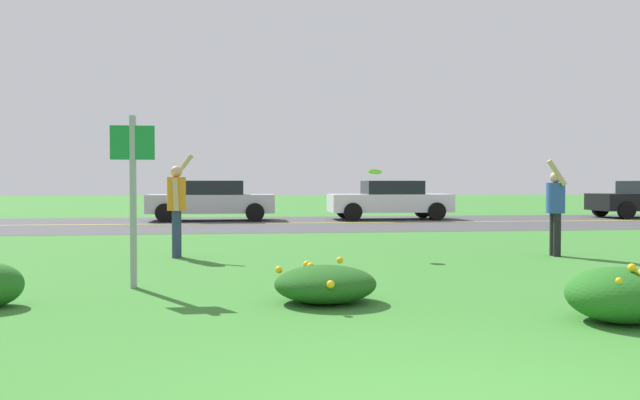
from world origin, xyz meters
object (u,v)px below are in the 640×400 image
at_px(sign_post_near_path, 133,183).
at_px(car_white_center_left, 390,200).
at_px(person_thrower_orange_shirt, 177,202).
at_px(car_silver_center_right, 212,200).
at_px(frisbee_lime, 375,172).
at_px(person_catcher_blue_shirt, 555,205).

bearing_deg(sign_post_near_path, car_white_center_left, 65.10).
bearing_deg(car_white_center_left, sign_post_near_path, -114.90).
bearing_deg(person_thrower_orange_shirt, car_silver_center_right, 89.22).
bearing_deg(car_silver_center_right, frisbee_lime, -73.60).
xyz_separation_m(person_thrower_orange_shirt, car_white_center_left, (6.76, 11.62, -0.27)).
bearing_deg(person_catcher_blue_shirt, sign_post_near_path, -158.99).
bearing_deg(sign_post_near_path, car_silver_center_right, 88.52).
height_order(sign_post_near_path, frisbee_lime, sign_post_near_path).
relative_size(person_thrower_orange_shirt, car_silver_center_right, 0.42).
height_order(person_catcher_blue_shirt, car_silver_center_right, person_catcher_blue_shirt).
distance_m(frisbee_lime, car_white_center_left, 12.28).
xyz_separation_m(frisbee_lime, car_white_center_left, (3.11, 11.85, -0.83)).
bearing_deg(car_silver_center_right, sign_post_near_path, -91.48).
bearing_deg(car_white_center_left, person_thrower_orange_shirt, -120.17).
height_order(car_white_center_left, car_silver_center_right, same).
height_order(person_catcher_blue_shirt, frisbee_lime, person_catcher_blue_shirt).
bearing_deg(car_silver_center_right, person_thrower_orange_shirt, -90.78).
distance_m(sign_post_near_path, frisbee_lime, 5.03).
bearing_deg(car_silver_center_right, person_catcher_blue_shirt, -60.95).
relative_size(person_thrower_orange_shirt, person_catcher_blue_shirt, 1.06).
relative_size(sign_post_near_path, person_thrower_orange_shirt, 1.17).
height_order(sign_post_near_path, car_white_center_left, sign_post_near_path).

